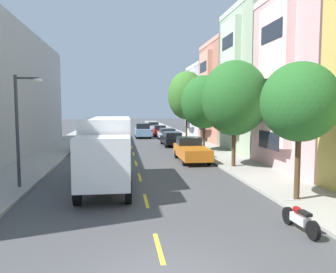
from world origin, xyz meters
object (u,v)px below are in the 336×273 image
object	(u,v)px
parked_suv_burgundy	(102,124)
parked_hatchback_red	(160,131)
street_tree_second	(235,98)
parked_pickup_orange	(191,150)
street_tree_nearest	(300,102)
parked_motorcycle	(300,219)
parked_wagon_white	(153,126)
moving_sky_sedan	(143,130)
parked_wagon_black	(171,138)
delivery_box_truck	(107,148)
parked_wagon_charcoal	(85,143)
street_tree_third	(204,102)
street_lamp	(21,121)
parked_wagon_navy	(98,130)
street_tree_farthest	(187,95)
parked_hatchback_teal	(101,128)
parked_wagon_silver	(167,134)

from	to	relation	value
parked_suv_burgundy	parked_hatchback_red	world-z (taller)	parked_suv_burgundy
parked_hatchback_red	street_tree_second	bearing A→B (deg)	-85.49
parked_pickup_orange	street_tree_nearest	bearing A→B (deg)	-79.23
parked_hatchback_red	parked_motorcycle	world-z (taller)	parked_hatchback_red
parked_wagon_white	moving_sky_sedan	world-z (taller)	moving_sky_sedan
parked_pickup_orange	parked_wagon_black	distance (m)	10.09
delivery_box_truck	parked_wagon_black	xyz separation A→B (m)	(6.00, 17.51, -1.17)
parked_wagon_charcoal	street_tree_nearest	bearing A→B (deg)	-59.59
street_tree_third	delivery_box_truck	size ratio (longest dim) A/B	0.87
delivery_box_truck	parked_motorcycle	bearing A→B (deg)	-48.27
street_lamp	parked_wagon_black	distance (m)	20.45
parked_suv_burgundy	street_tree_second	bearing A→B (deg)	-74.80
parked_wagon_navy	parked_motorcycle	xyz separation A→B (m)	(9.05, -37.97, -0.39)
street_tree_farthest	parked_pickup_orange	distance (m)	14.08
parked_hatchback_teal	parked_wagon_white	bearing A→B (deg)	17.14
parked_wagon_black	parked_hatchback_red	distance (m)	12.37
parked_wagon_charcoal	parked_wagon_navy	bearing A→B (deg)	89.83
street_tree_second	street_tree_third	xyz separation A→B (m)	(0.00, 8.23, -0.14)
street_tree_nearest	parked_hatchback_teal	size ratio (longest dim) A/B	1.45
street_tree_nearest	parked_hatchback_red	distance (m)	34.25
street_tree_third	parked_hatchback_teal	bearing A→B (deg)	112.40
parked_wagon_navy	parked_wagon_silver	bearing A→B (deg)	-40.38
parked_wagon_black	parked_wagon_navy	bearing A→B (deg)	122.96
moving_sky_sedan	delivery_box_truck	bearing A→B (deg)	-97.46
parked_suv_burgundy	parked_motorcycle	distance (m)	52.20
parked_wagon_navy	parked_hatchback_red	distance (m)	8.70
parked_hatchback_teal	parked_wagon_charcoal	bearing A→B (deg)	-90.31
parked_pickup_orange	parked_wagon_black	xyz separation A→B (m)	(0.00, 10.09, -0.02)
parked_hatchback_red	parked_hatchback_teal	bearing A→B (deg)	136.26
delivery_box_truck	parked_suv_burgundy	bearing A→B (deg)	93.45
street_tree_nearest	parked_wagon_navy	world-z (taller)	street_tree_nearest
street_tree_nearest	parked_wagon_black	size ratio (longest dim) A/B	1.24
parked_pickup_orange	parked_wagon_silver	xyz separation A→B (m)	(0.29, 15.73, -0.02)
parked_pickup_orange	parked_wagon_silver	distance (m)	15.73
street_tree_third	parked_wagon_black	xyz separation A→B (m)	(-2.20, 5.18, -3.73)
street_tree_nearest	parked_suv_burgundy	world-z (taller)	street_tree_nearest
parked_suv_burgundy	parked_wagon_white	xyz separation A→B (m)	(8.93, -3.26, -0.18)
street_tree_farthest	delivery_box_truck	distance (m)	22.39
parked_pickup_orange	street_tree_third	bearing A→B (deg)	65.92
parked_wagon_black	parked_wagon_white	xyz separation A→B (m)	(0.27, 23.28, 0.00)
parked_wagon_white	parked_hatchback_red	bearing A→B (deg)	-90.58
street_tree_third	parked_wagon_silver	world-z (taller)	street_tree_third
street_tree_second	parked_wagon_navy	xyz separation A→B (m)	(-10.70, 26.53, -3.87)
street_tree_nearest	street_tree_third	distance (m)	16.45
street_lamp	parked_suv_burgundy	size ratio (longest dim) A/B	1.14
parked_motorcycle	delivery_box_truck	bearing A→B (deg)	131.73
parked_hatchback_teal	parked_wagon_white	world-z (taller)	same
parked_wagon_charcoal	street_lamp	bearing A→B (deg)	-96.27
parked_suv_burgundy	parked_pickup_orange	world-z (taller)	parked_suv_burgundy
parked_wagon_charcoal	parked_pickup_orange	world-z (taller)	parked_pickup_orange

